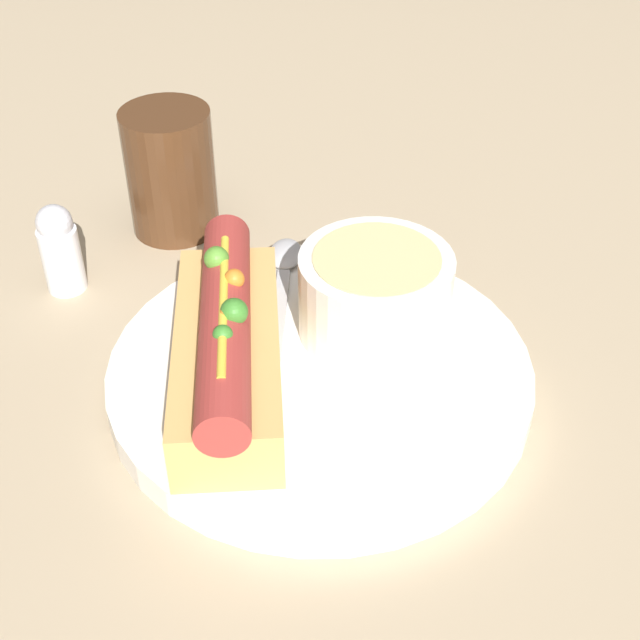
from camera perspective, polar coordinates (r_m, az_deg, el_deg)
The scene contains 7 objects.
ground_plane at distance 0.57m, azimuth 0.00°, elevation -4.24°, with size 4.00×4.00×0.00m, color tan.
dinner_plate at distance 0.56m, azimuth 0.00°, elevation -3.51°, with size 0.26×0.26×0.02m.
hot_dog at distance 0.53m, azimuth -5.96°, elevation -1.70°, with size 0.18×0.13×0.07m.
soup_bowl at distance 0.56m, azimuth 3.56°, elevation 1.86°, with size 0.10×0.10×0.06m.
spoon at distance 0.62m, azimuth -2.39°, elevation 2.61°, with size 0.15×0.10×0.01m.
drinking_glass at distance 0.70m, azimuth -9.54°, elevation 9.34°, with size 0.07×0.07×0.10m.
salt_shaker at distance 0.65m, azimuth -16.32°, elevation 4.41°, with size 0.03×0.03×0.07m.
Camera 1 is at (0.36, -0.20, 0.39)m, focal length 50.00 mm.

